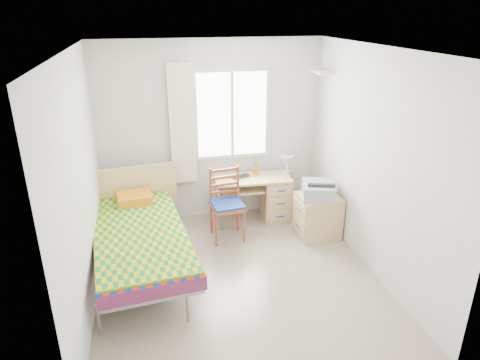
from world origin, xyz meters
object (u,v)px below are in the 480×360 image
chair (227,200)px  printer (318,190)px  bed (140,234)px  cabinet (317,216)px  desk (271,195)px

chair → printer: bearing=-18.7°
bed → cabinet: bed is taller
cabinet → printer: printer is taller
cabinet → desk: bearing=123.7°
bed → chair: (1.17, 0.55, 0.08)m
chair → printer: (1.19, -0.27, 0.15)m
desk → cabinet: (0.47, -0.66, -0.07)m
printer → chair: bearing=-175.6°
chair → bed: bearing=-160.5°
chair → printer: chair is taller
chair → desk: bearing=22.3°
desk → chair: size_ratio=1.13×
desk → chair: bearing=-148.9°
bed → printer: bearing=1.0°
cabinet → bed: bearing=-175.1°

